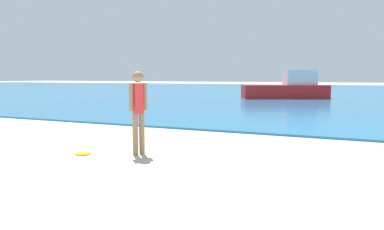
{
  "coord_description": "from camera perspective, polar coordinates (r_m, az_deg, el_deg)",
  "views": [
    {
      "loc": [
        2.97,
        0.88,
        1.51
      ],
      "look_at": [
        -0.29,
        7.96,
        0.71
      ],
      "focal_mm": 35.08,
      "sensor_mm": 36.0,
      "label": 1
    }
  ],
  "objects": [
    {
      "name": "boat_near",
      "position": [
        25.76,
        14.38,
        3.92
      ],
      "size": [
        5.76,
        4.06,
        1.89
      ],
      "rotation": [
        0.0,
        0.0,
        3.6
      ],
      "color": "red",
      "rests_on": "water"
    },
    {
      "name": "person_standing",
      "position": [
        7.27,
        -8.18,
        1.14
      ],
      "size": [
        0.24,
        0.33,
        1.61
      ],
      "rotation": [
        0.0,
        0.0,
        1.0
      ],
      "color": "#936B4C",
      "rests_on": "ground"
    },
    {
      "name": "water",
      "position": [
        39.62,
        20.47,
        3.37
      ],
      "size": [
        160.0,
        60.0,
        0.06
      ],
      "primitive_type": "cube",
      "color": "#1E6B9E",
      "rests_on": "ground"
    },
    {
      "name": "frisbee",
      "position": [
        7.62,
        -16.27,
        -5.68
      ],
      "size": [
        0.3,
        0.3,
        0.03
      ],
      "primitive_type": "cylinder",
      "color": "orange",
      "rests_on": "ground"
    }
  ]
}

